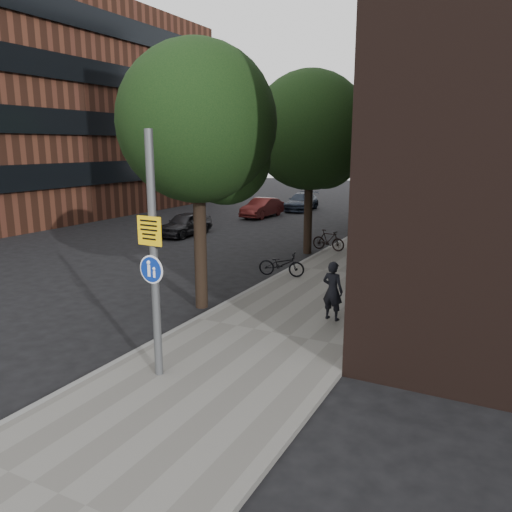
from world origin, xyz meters
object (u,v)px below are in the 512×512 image
Objects in this scene: pedestrian at (333,291)px; parked_bike_facade_near at (380,286)px; signpost at (154,256)px; parked_car_near at (185,224)px.

pedestrian is 0.97× the size of parked_bike_facade_near.
signpost is 2.96× the size of parked_bike_facade_near.
parked_bike_facade_near is 0.46× the size of parked_car_near.
parked_bike_facade_near is at bearing -98.00° from pedestrian.
pedestrian is at bearing -39.64° from parked_car_near.
parked_car_near is at bearing -30.12° from pedestrian.
signpost reaches higher than parked_car_near.
pedestrian reaches higher than parked_bike_facade_near.
parked_bike_facade_near is (0.72, 2.29, -0.37)m from pedestrian.
signpost is at bearing 75.80° from pedestrian.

